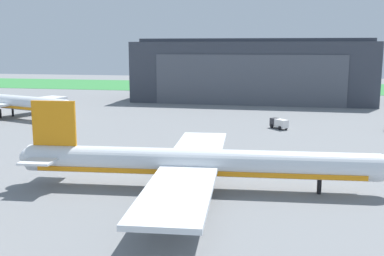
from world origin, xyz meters
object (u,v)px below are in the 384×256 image
Objects in this scene: maintenance_hangar at (252,71)px; airliner_far_left at (10,102)px; pushback_tractor at (279,123)px; airliner_near_left at (195,163)px.

maintenance_hangar reaches higher than airliner_far_left.
maintenance_hangar is 55.91m from pushback_tractor.
airliner_near_left is (0.66, -101.39, -6.50)m from maintenance_hangar.
airliner_far_left is at bearing 139.62° from airliner_near_left.
airliner_far_left reaches higher than pushback_tractor.
airliner_far_left is at bearing 177.83° from pushback_tractor.
maintenance_hangar is 16.67× the size of pushback_tractor.
airliner_near_left is 10.29× the size of pushback_tractor.
pushback_tractor is at bearing -2.17° from airliner_far_left.
pushback_tractor is (9.58, 47.10, -2.14)m from airliner_near_left.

